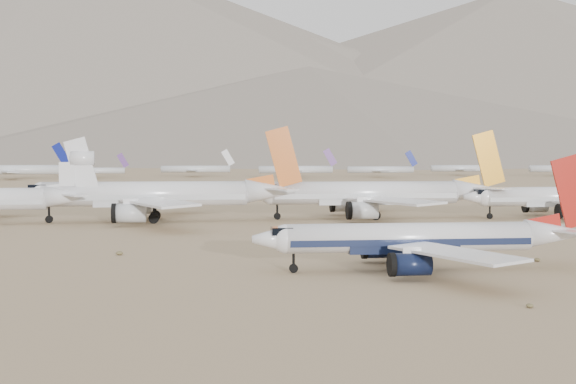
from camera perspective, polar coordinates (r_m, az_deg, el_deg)
The scene contains 9 objects.
ground at distance 100.89m, azimuth 4.85°, elevation -5.30°, with size 7000.00×7000.00×0.00m, color #84694D.
main_airliner at distance 98.12m, azimuth 9.62°, elevation -3.28°, with size 39.96×39.03×14.10m.
row2_navy_widebody at distance 181.27m, azimuth 19.44°, elevation -0.35°, with size 45.21×44.20×16.08m.
row2_gold_tail at distance 170.80m, azimuth 6.22°, elevation -0.13°, with size 53.10×51.93×18.91m.
row2_orange_tail at distance 164.23m, azimuth -9.23°, elevation -0.20°, with size 54.76×53.57×19.53m.
distant_storage_row at distance 434.40m, azimuth 5.35°, elevation 1.65°, with size 654.32×71.19×16.17m.
mountain_range at distance 1756.98m, azimuth -3.69°, elevation 8.74°, with size 7354.00×3024.00×470.00m.
foothills at distance 1317.69m, azimuth 17.97°, elevation 5.14°, with size 4637.50×1395.00×155.00m.
desert_scrub at distance 75.45m, azimuth -14.61°, elevation -7.99°, with size 206.06×121.67×0.63m.
Camera 1 is at (-19.90, -97.83, 14.55)m, focal length 50.00 mm.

